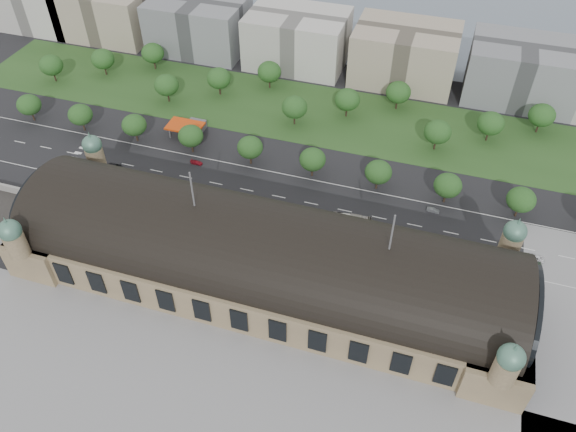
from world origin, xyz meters
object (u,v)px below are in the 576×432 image
(bus_west, at_px, (265,211))
(bus_east, at_px, (326,217))
(traffic_car_4, at_px, (277,208))
(traffic_car_2, at_px, (113,166))
(traffic_car_6, at_px, (536,258))
(parked_car_1, at_px, (165,197))
(parked_car_4, at_px, (191,203))
(traffic_car_3, at_px, (197,162))
(parked_car_2, at_px, (171,202))
(parked_car_3, at_px, (157,204))
(parked_car_6, at_px, (168,206))
(parked_car_0, at_px, (81,186))
(traffic_car_1, at_px, (94,139))
(bus_mid, at_px, (352,220))
(parked_car_5, at_px, (201,211))
(petrol_station, at_px, (191,125))
(traffic_car_5, at_px, (433,210))

(bus_west, height_order, bus_east, bus_west)
(traffic_car_4, height_order, bus_west, bus_west)
(traffic_car_4, xyz_separation_m, bus_west, (-3.13, -3.50, 0.97))
(traffic_car_2, xyz_separation_m, traffic_car_6, (150.64, -0.83, -0.10))
(parked_car_1, xyz_separation_m, parked_car_4, (9.98, 0.00, 0.05))
(traffic_car_3, distance_m, bus_west, 38.64)
(parked_car_2, relative_size, bus_west, 0.44)
(parked_car_3, height_order, parked_car_6, parked_car_6)
(traffic_car_3, bearing_deg, parked_car_0, 126.54)
(traffic_car_6, distance_m, parked_car_0, 156.56)
(traffic_car_3, height_order, parked_car_4, parked_car_4)
(parked_car_4, xyz_separation_m, bus_east, (46.54, 6.41, 0.92))
(traffic_car_1, bearing_deg, bus_east, -105.56)
(traffic_car_6, distance_m, parked_car_2, 121.73)
(traffic_car_2, bearing_deg, traffic_car_6, 88.85)
(traffic_car_2, distance_m, traffic_car_3, 30.97)
(traffic_car_3, bearing_deg, bus_west, -118.06)
(traffic_car_4, height_order, bus_mid, bus_mid)
(traffic_car_2, distance_m, traffic_car_6, 150.64)
(traffic_car_6, height_order, parked_car_6, parked_car_6)
(parked_car_3, xyz_separation_m, parked_car_6, (4.20, 0.00, 0.01))
(traffic_car_3, height_order, parked_car_5, parked_car_5)
(bus_west, relative_size, bus_mid, 0.88)
(traffic_car_2, distance_m, parked_car_4, 37.83)
(parked_car_0, bearing_deg, bus_west, 66.90)
(traffic_car_4, relative_size, bus_west, 0.34)
(traffic_car_3, xyz_separation_m, parked_car_3, (-3.35, -25.42, 0.12))
(petrol_station, distance_m, parked_car_4, 44.25)
(parked_car_5, height_order, parked_car_6, parked_car_6)
(parked_car_1, bearing_deg, parked_car_4, 63.27)
(parked_car_1, bearing_deg, traffic_car_5, 76.68)
(petrol_station, bearing_deg, parked_car_6, -75.66)
(parked_car_0, relative_size, bus_west, 0.38)
(parked_car_3, distance_m, bus_west, 38.01)
(traffic_car_4, xyz_separation_m, parked_car_5, (-24.53, -9.27, 0.11))
(traffic_car_1, bearing_deg, petrol_station, -69.05)
(parked_car_1, height_order, parked_car_3, parked_car_3)
(traffic_car_4, xyz_separation_m, parked_car_3, (-40.47, -10.57, 0.11))
(traffic_car_5, height_order, parked_car_6, parked_car_6)
(parked_car_4, bearing_deg, traffic_car_1, -145.34)
(parked_car_5, xyz_separation_m, bus_west, (21.40, 5.77, 0.86))
(parked_car_5, distance_m, bus_mid, 51.46)
(bus_east, bearing_deg, traffic_car_2, 83.92)
(traffic_car_3, xyz_separation_m, parked_car_6, (0.85, -25.42, 0.14))
(parked_car_6, bearing_deg, bus_west, 65.76)
(parked_car_4, relative_size, bus_west, 0.35)
(traffic_car_4, bearing_deg, parked_car_3, -82.52)
(traffic_car_1, bearing_deg, parked_car_1, -124.36)
(parked_car_1, xyz_separation_m, parked_car_6, (3.12, -4.00, 0.17))
(petrol_station, height_order, traffic_car_6, petrol_station)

